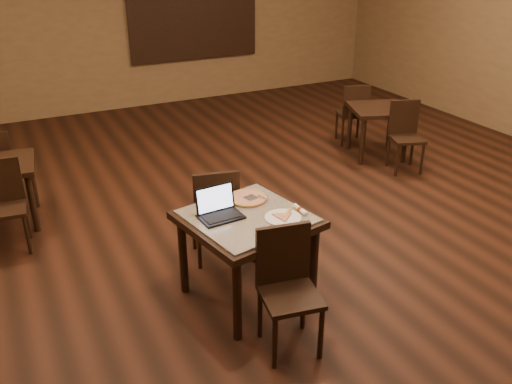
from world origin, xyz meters
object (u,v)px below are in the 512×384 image
chair_main_near (287,281)px  laptop (218,208)px  chair_main_far (215,210)px  other_table_a_chair_far (353,111)px  other_table_a (378,116)px  other_table_b_chair_near (4,200)px  tiled_table (247,227)px  other_table_a_chair_near (405,132)px  pizza_pan (248,199)px

chair_main_near → laptop: bearing=116.3°
chair_main_far → other_table_a_chair_far: bearing=-133.2°
laptop → other_table_a: 3.75m
other_table_a_chair_far → other_table_b_chair_near: other_table_a_chair_far is taller
chair_main_far → other_table_a_chair_far: (2.95, 2.01, -0.03)m
tiled_table → other_table_a: bearing=24.3°
tiled_table → other_table_b_chair_near: size_ratio=1.24×
laptop → other_table_a_chair_near: size_ratio=0.39×
tiled_table → other_table_a_chair_far: 3.94m
chair_main_near → laptop: size_ratio=2.70×
chair_main_near → other_table_a_chair_far: bearing=57.8°
other_table_a → other_table_b_chair_near: 4.67m
other_table_a_chair_near → laptop: bearing=-135.5°
other_table_a_chair_near → other_table_a_chair_far: 1.03m
tiled_table → laptop: bearing=141.8°
pizza_pan → other_table_a: (2.84, 1.87, -0.20)m
chair_main_near → other_table_a: 4.02m
other_table_b_chair_near → other_table_a_chair_far: bearing=16.6°
pizza_pan → other_table_a: pizza_pan is taller
laptop → pizza_pan: bearing=19.4°
pizza_pan → other_table_b_chair_near: other_table_b_chair_near is taller
chair_main_near → other_table_b_chair_near: 2.94m
other_table_a_chair_far → other_table_b_chair_near: 4.71m
laptop → other_table_a: laptop is taller
tiled_table → other_table_b_chair_near: bearing=122.7°
pizza_pan → other_table_a_chair_near: other_table_a_chair_near is taller
other_table_a_chair_far → other_table_b_chair_near: size_ratio=1.01×
chair_main_near → other_table_a: bearing=52.6°
other_table_a_chair_near → other_table_b_chair_near: 4.68m
chair_main_far → pizza_pan: (0.14, -0.38, 0.24)m
chair_main_far → other_table_b_chair_near: (-1.68, 1.15, -0.03)m
chair_main_near → other_table_a_chair_far: size_ratio=1.05×
tiled_table → chair_main_far: (-0.02, 0.62, -0.14)m
chair_main_far → other_table_a: 3.33m
laptop → other_table_a_chair_near: laptop is taller
pizza_pan → tiled_table: bearing=-116.6°
tiled_table → pizza_pan: 0.29m
chair_main_far → other_table_a_chair_near: (3.00, 0.97, -0.03)m
pizza_pan → other_table_b_chair_near: 2.39m
laptop → other_table_b_chair_near: bearing=128.0°
chair_main_near → chair_main_far: bearing=101.2°
tiled_table → other_table_a: size_ratio=1.17×
tiled_table → other_table_a_chair_near: (2.98, 1.59, -0.16)m
chair_main_far → pizza_pan: 0.47m
other_table_a_chair_far → other_table_a: bearing=112.2°
other_table_b_chair_near → chair_main_near: bearing=-48.4°
other_table_a_chair_near → other_table_a_chair_far: same height
other_table_a_chair_near → other_table_a_chair_far: (-0.05, 1.03, 0.00)m
pizza_pan → chair_main_far: bearing=109.9°
other_table_a_chair_far → chair_main_near: bearing=67.4°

